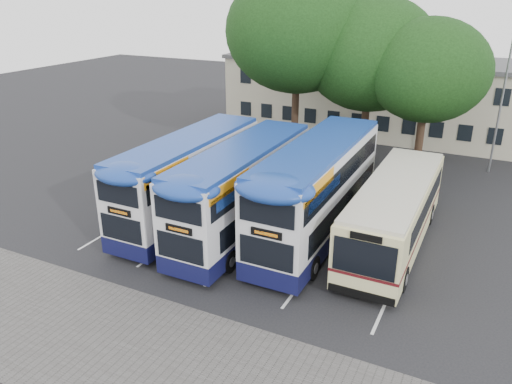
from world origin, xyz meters
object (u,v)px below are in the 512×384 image
object	(u,v)px
tree_mid	(371,54)
tree_right	(428,71)
bus_dd_left	(190,175)
bus_single	(395,209)
tree_left	(298,31)
lamp_post	(502,96)
bus_dd_mid	(243,187)
bus_dd_right	(318,187)

from	to	relation	value
tree_mid	tree_right	distance (m)	4.19
tree_right	bus_dd_left	world-z (taller)	tree_right
tree_right	bus_single	size ratio (longest dim) A/B	0.91
tree_left	bus_dd_left	bearing A→B (deg)	-94.40
lamp_post	bus_dd_mid	bearing A→B (deg)	-124.49
lamp_post	bus_single	bearing A→B (deg)	-105.19
tree_mid	bus_single	xyz separation A→B (m)	(4.56, -11.35, -5.64)
tree_mid	tree_left	bearing A→B (deg)	-167.27
tree_left	tree_mid	distance (m)	5.04
tree_mid	lamp_post	bearing A→B (deg)	13.67
bus_dd_left	tree_right	bearing A→B (deg)	50.84
lamp_post	tree_left	size ratio (longest dim) A/B	0.70
tree_right	bus_dd_mid	xyz separation A→B (m)	(-6.31, -12.04, -4.38)
lamp_post	bus_single	world-z (taller)	lamp_post
tree_left	bus_dd_mid	xyz separation A→B (m)	(2.35, -12.33, -6.33)
bus_single	lamp_post	bearing A→B (deg)	74.81
bus_dd_mid	tree_right	bearing A→B (deg)	62.34
tree_mid	tree_right	world-z (taller)	tree_mid
lamp_post	tree_mid	distance (m)	8.76
tree_right	bus_single	xyz separation A→B (m)	(0.64, -9.98, -5.02)
bus_dd_right	lamp_post	bearing A→B (deg)	62.99
lamp_post	bus_dd_right	size ratio (longest dim) A/B	0.79
tree_left	tree_mid	size ratio (longest dim) A/B	1.15
lamp_post	tree_left	world-z (taller)	tree_left
tree_left	bus_dd_left	distance (m)	13.66
bus_dd_mid	tree_mid	bearing A→B (deg)	79.88
tree_left	tree_right	size ratio (longest dim) A/B	1.29
tree_left	tree_mid	world-z (taller)	tree_left
tree_right	bus_dd_right	size ratio (longest dim) A/B	0.87
tree_left	bus_dd_right	size ratio (longest dim) A/B	1.13
bus_dd_mid	bus_dd_left	bearing A→B (deg)	175.34
lamp_post	tree_right	xyz separation A→B (m)	(-4.26, -3.35, 1.79)
tree_mid	bus_dd_mid	size ratio (longest dim) A/B	1.03
lamp_post	tree_mid	xyz separation A→B (m)	(-8.18, -1.99, 2.41)
bus_dd_left	bus_single	world-z (taller)	bus_dd_left
bus_single	tree_mid	bearing A→B (deg)	111.89
tree_right	bus_dd_right	world-z (taller)	tree_right
bus_dd_right	bus_single	bearing A→B (deg)	12.54
bus_single	tree_right	bearing A→B (deg)	93.68
lamp_post	tree_left	bearing A→B (deg)	-166.68
tree_left	tree_mid	bearing A→B (deg)	12.73
bus_dd_right	bus_single	size ratio (longest dim) A/B	1.04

